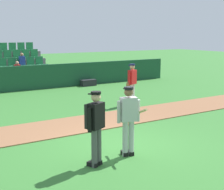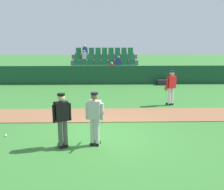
# 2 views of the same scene
# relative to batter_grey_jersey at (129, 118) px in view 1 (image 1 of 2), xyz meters

# --- Properties ---
(ground_plane) EXTENTS (80.00, 80.00, 0.00)m
(ground_plane) POSITION_rel_batter_grey_jersey_xyz_m (0.24, 0.75, -0.97)
(ground_plane) COLOR #33702D
(infield_dirt_path) EXTENTS (28.00, 2.02, 0.03)m
(infield_dirt_path) POSITION_rel_batter_grey_jersey_xyz_m (0.24, 3.27, -0.95)
(infield_dirt_path) COLOR brown
(infield_dirt_path) RESTS_ON ground
(dugout_fence) EXTENTS (20.00, 0.16, 1.33)m
(dugout_fence) POSITION_rel_batter_grey_jersey_xyz_m (0.24, 10.96, -0.30)
(dugout_fence) COLOR #19472D
(dugout_fence) RESTS_ON ground
(stadium_bleachers) EXTENTS (5.55, 3.80, 2.70)m
(stadium_bleachers) POSITION_rel_batter_grey_jersey_xyz_m (0.23, 13.26, -0.23)
(stadium_bleachers) COLOR slate
(stadium_bleachers) RESTS_ON ground
(batter_grey_jersey) EXTENTS (0.61, 0.80, 1.76)m
(batter_grey_jersey) POSITION_rel_batter_grey_jersey_xyz_m (0.00, 0.00, 0.00)
(batter_grey_jersey) COLOR #B2B2B2
(batter_grey_jersey) RESTS_ON ground
(umpire_home_plate) EXTENTS (0.54, 0.43, 1.76)m
(umpire_home_plate) POSITION_rel_batter_grey_jersey_xyz_m (-1.01, -0.13, 0.03)
(umpire_home_plate) COLOR #4C4C4C
(umpire_home_plate) RESTS_ON ground
(runner_red_jersey) EXTENTS (0.65, 0.41, 1.76)m
(runner_red_jersey) POSITION_rel_batter_grey_jersey_xyz_m (3.61, 4.93, -0.01)
(runner_red_jersey) COLOR silver
(runner_red_jersey) RESTS_ON ground
(equipment_bag) EXTENTS (0.90, 0.36, 0.36)m
(equipment_bag) POSITION_rel_batter_grey_jersey_xyz_m (4.48, 10.51, -0.79)
(equipment_bag) COLOR #232328
(equipment_bag) RESTS_ON ground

